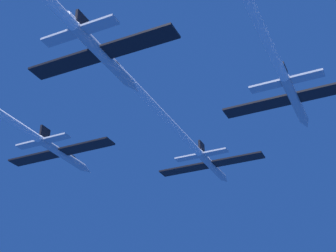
# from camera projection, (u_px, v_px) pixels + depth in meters

# --- Properties ---
(jet_lead) EXTENTS (15.68, 42.61, 2.60)m
(jet_lead) POSITION_uv_depth(u_px,v_px,m) (181.00, 134.00, 62.27)
(jet_lead) COLOR #B2BAC6
(jet_left_wing) EXTENTS (15.68, 41.89, 2.60)m
(jet_left_wing) POSITION_uv_depth(u_px,v_px,m) (6.00, 118.00, 56.01)
(jet_left_wing) COLOR #B2BAC6
(jet_right_wing) EXTENTS (15.68, 40.20, 2.60)m
(jet_right_wing) POSITION_uv_depth(u_px,v_px,m) (271.00, 49.00, 45.26)
(jet_right_wing) COLOR #B2BAC6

